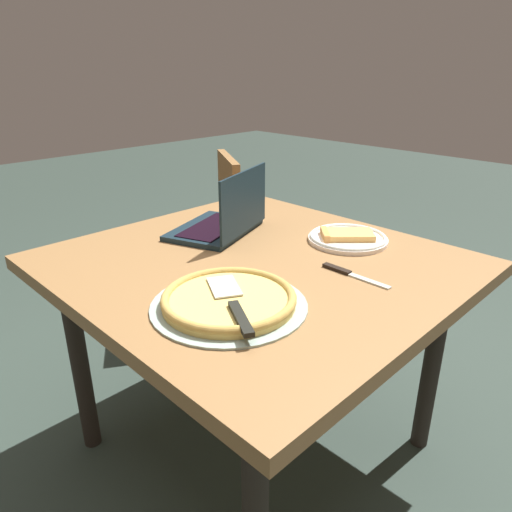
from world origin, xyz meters
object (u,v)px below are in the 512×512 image
object	(u,v)px
laptop	(223,221)
pizza_plate	(347,238)
pizza_tray	(229,300)
table_knife	(349,273)
dining_table	(256,282)
chair_near	(205,230)

from	to	relation	value
laptop	pizza_plate	world-z (taller)	laptop
pizza_tray	table_knife	size ratio (longest dim) A/B	1.78
pizza_plate	pizza_tray	distance (m)	0.59
pizza_plate	table_knife	size ratio (longest dim) A/B	1.22
dining_table	pizza_tray	distance (m)	0.32
laptop	chair_near	world-z (taller)	laptop
pizza_tray	chair_near	distance (m)	1.23
dining_table	chair_near	xyz separation A→B (m)	(-0.81, 0.45, -0.14)
table_knife	pizza_plate	bearing A→B (deg)	125.69
dining_table	chair_near	size ratio (longest dim) A/B	1.31
pizza_plate	pizza_tray	xyz separation A→B (m)	(0.06, -0.58, 0.00)
laptop	pizza_tray	size ratio (longest dim) A/B	1.01
laptop	chair_near	bearing A→B (deg)	147.18
laptop	table_knife	distance (m)	0.51
pizza_plate	laptop	bearing A→B (deg)	-145.80
pizza_tray	table_knife	world-z (taller)	pizza_tray
dining_table	pizza_tray	world-z (taller)	pizza_tray
laptop	pizza_plate	xyz separation A→B (m)	(0.35, 0.24, -0.03)
chair_near	pizza_tray	bearing A→B (deg)	-35.94
table_knife	chair_near	bearing A→B (deg)	162.28
dining_table	table_knife	size ratio (longest dim) A/B	5.24
dining_table	pizza_plate	size ratio (longest dim) A/B	4.29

